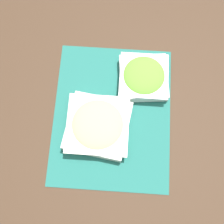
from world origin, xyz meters
name	(u,v)px	position (x,y,z in m)	size (l,w,h in m)	color
ground_plane	(112,115)	(0.00, 0.00, 0.00)	(3.00, 3.00, 0.00)	#422D1E
placemat	(112,115)	(0.00, 0.00, 0.00)	(0.47, 0.37, 0.00)	#236B60
cucumber_bowl	(98,126)	(0.05, -0.04, 0.03)	(0.21, 0.21, 0.06)	silver
lettuce_bowl	(144,77)	(-0.12, 0.09, 0.03)	(0.16, 0.16, 0.06)	white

